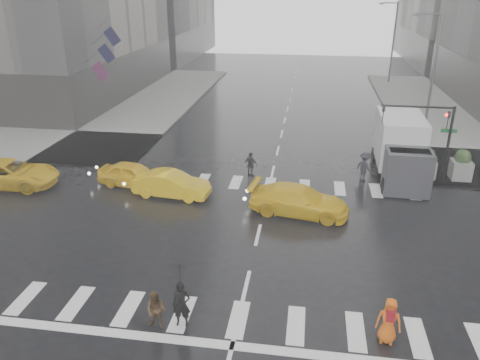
% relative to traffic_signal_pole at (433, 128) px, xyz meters
% --- Properties ---
extents(ground, '(120.00, 120.00, 0.00)m').
position_rel_traffic_signal_pole_xyz_m(ground, '(-9.01, -8.01, -3.22)').
color(ground, black).
rests_on(ground, ground).
extents(sidewalk_nw, '(35.00, 35.00, 0.15)m').
position_rel_traffic_signal_pole_xyz_m(sidewalk_nw, '(-28.51, 9.49, -3.14)').
color(sidewalk_nw, slate).
rests_on(sidewalk_nw, ground).
extents(road_markings, '(18.00, 48.00, 0.01)m').
position_rel_traffic_signal_pole_xyz_m(road_markings, '(-9.01, -8.01, -3.21)').
color(road_markings, silver).
rests_on(road_markings, ground).
extents(traffic_signal_pole, '(4.45, 0.42, 4.50)m').
position_rel_traffic_signal_pole_xyz_m(traffic_signal_pole, '(0.00, 0.00, 0.00)').
color(traffic_signal_pole, black).
rests_on(traffic_signal_pole, ground).
extents(street_lamp_near, '(2.15, 0.22, 9.00)m').
position_rel_traffic_signal_pole_xyz_m(street_lamp_near, '(1.86, 9.99, 1.73)').
color(street_lamp_near, '#59595B').
rests_on(street_lamp_near, ground).
extents(street_lamp_far, '(2.15, 0.22, 9.00)m').
position_rel_traffic_signal_pole_xyz_m(street_lamp_far, '(1.86, 29.99, 1.73)').
color(street_lamp_far, '#59595B').
rests_on(street_lamp_far, ground).
extents(planter_west, '(1.10, 1.10, 1.80)m').
position_rel_traffic_signal_pole_xyz_m(planter_west, '(-2.01, 0.19, -2.23)').
color(planter_west, slate).
rests_on(planter_west, ground).
extents(planter_mid, '(1.10, 1.10, 1.80)m').
position_rel_traffic_signal_pole_xyz_m(planter_mid, '(-0.01, 0.19, -2.23)').
color(planter_mid, slate).
rests_on(planter_mid, ground).
extents(planter_east, '(1.10, 1.10, 1.80)m').
position_rel_traffic_signal_pole_xyz_m(planter_east, '(1.99, 0.19, -2.23)').
color(planter_east, slate).
rests_on(planter_east, ground).
extents(flag_cluster, '(2.87, 3.06, 4.69)m').
position_rel_traffic_signal_pole_xyz_m(flag_cluster, '(-24.09, 10.49, 2.42)').
color(flag_cluster, '#59595B').
rests_on(flag_cluster, ground).
extents(pedestrian_black, '(1.02, 1.04, 2.43)m').
position_rel_traffic_signal_pole_xyz_m(pedestrian_black, '(-10.85, -14.55, -1.61)').
color(pedestrian_black, black).
rests_on(pedestrian_black, ground).
extents(pedestrian_brown, '(0.74, 0.60, 1.42)m').
position_rel_traffic_signal_pole_xyz_m(pedestrian_brown, '(-11.66, -14.81, -2.51)').
color(pedestrian_brown, '#422D17').
rests_on(pedestrian_brown, ground).
extents(pedestrian_orange, '(0.86, 0.63, 1.62)m').
position_rel_traffic_signal_pole_xyz_m(pedestrian_orange, '(-4.07, -14.32, -2.40)').
color(pedestrian_orange, '#D7590F').
rests_on(pedestrian_orange, ground).
extents(pedestrian_far_a, '(1.04, 0.86, 1.53)m').
position_rel_traffic_signal_pole_xyz_m(pedestrian_far_a, '(-10.26, -1.00, -2.45)').
color(pedestrian_far_a, black).
rests_on(pedestrian_far_a, ground).
extents(pedestrian_far_b, '(1.23, 1.29, 1.78)m').
position_rel_traffic_signal_pole_xyz_m(pedestrian_far_b, '(-3.60, -0.67, -2.33)').
color(pedestrian_far_b, black).
rests_on(pedestrian_far_b, ground).
extents(taxi_front, '(4.20, 2.15, 1.37)m').
position_rel_traffic_signal_pole_xyz_m(taxi_front, '(-16.76, -3.36, -2.53)').
color(taxi_front, yellow).
rests_on(taxi_front, ground).
extents(taxi_mid, '(4.30, 1.86, 1.38)m').
position_rel_traffic_signal_pole_xyz_m(taxi_mid, '(-14.17, -4.42, -2.53)').
color(taxi_mid, yellow).
rests_on(taxi_mid, ground).
extents(taxi_rear, '(4.69, 2.70, 1.45)m').
position_rel_traffic_signal_pole_xyz_m(taxi_rear, '(-7.23, -5.50, -2.49)').
color(taxi_rear, yellow).
rests_on(taxi_rear, ground).
extents(taxi_far, '(4.96, 2.79, 1.51)m').
position_rel_traffic_signal_pole_xyz_m(taxi_far, '(-23.71, -4.44, -2.46)').
color(taxi_far, yellow).
rests_on(taxi_far, ground).
extents(box_truck, '(2.51, 6.69, 3.55)m').
position_rel_traffic_signal_pole_xyz_m(box_truck, '(-1.51, 0.28, -1.32)').
color(box_truck, silver).
rests_on(box_truck, ground).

